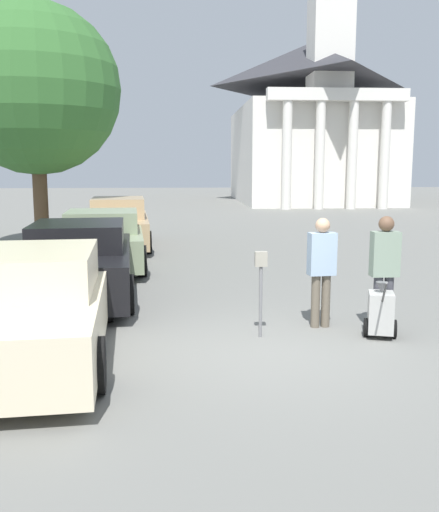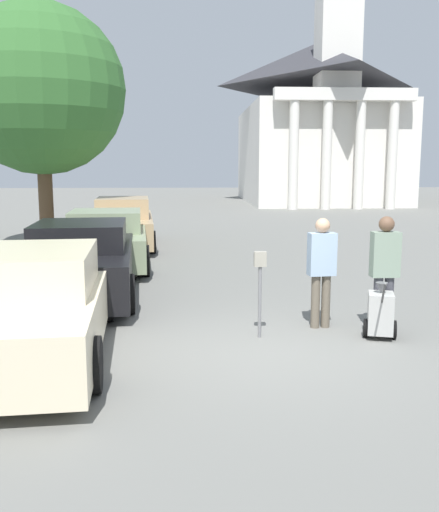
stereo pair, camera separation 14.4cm
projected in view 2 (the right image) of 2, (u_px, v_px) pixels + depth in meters
The scene contains 11 objects.
ground_plane at pixel (265, 352), 7.88m from camera, with size 120.00×120.00×0.00m, color slate.
parked_car_cream at pixel (34, 306), 7.68m from camera, with size 2.26×4.99×1.47m.
parked_car_black at pixel (82, 262), 11.11m from camera, with size 2.36×4.99×1.48m.
parked_car_sage at pixel (107, 240), 14.42m from camera, with size 2.39×4.87×1.44m.
parked_car_tan at pixel (123, 224), 18.02m from camera, with size 2.26×5.33×1.56m.
parking_meter at pixel (260, 278), 8.40m from camera, with size 0.18×0.09×1.30m.
person_worker at pixel (322, 266), 8.91m from camera, with size 0.44×0.26×1.74m.
person_supervisor at pixel (385, 266), 8.65m from camera, with size 0.42×0.24×1.79m.
equipment_cart at pixel (380, 313), 8.44m from camera, with size 0.53×1.00×1.00m.
church at pixel (316, 118), 40.04m from camera, with size 9.90×15.56×21.98m.
shade_tree at pixel (41, 90), 17.09m from camera, with size 5.09×5.09×7.35m.
Camera 2 is at (-1.02, -7.53, 2.54)m, focal length 40.00 mm.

